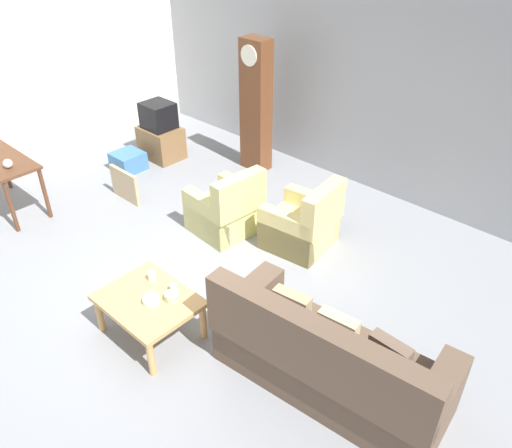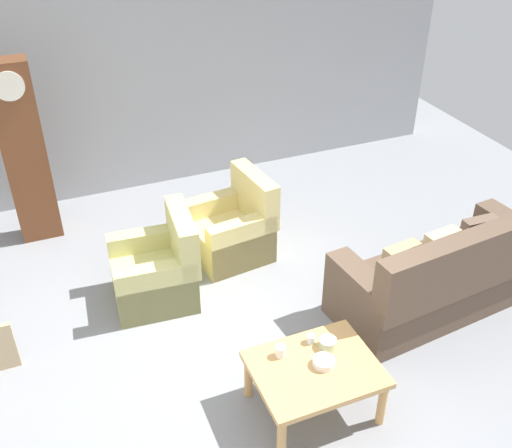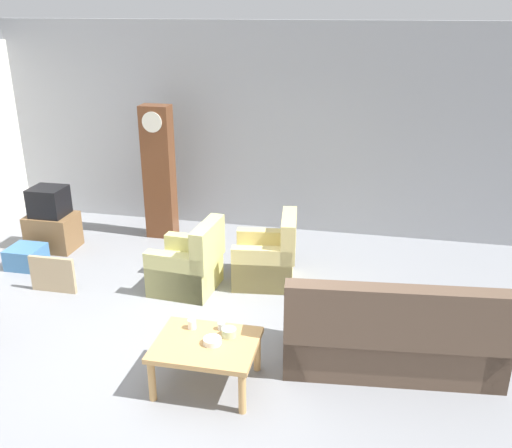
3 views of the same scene
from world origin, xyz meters
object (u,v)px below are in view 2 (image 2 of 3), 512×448
Objects in this scene: armchair_olive_far at (233,230)px; bowl_shallow_green at (328,343)px; armchair_olive_near at (158,272)px; cup_blue_rimmed at (311,339)px; bowl_white_stacked at (324,362)px; cup_white_porcelain at (280,351)px; couch_floral at (444,277)px; coffee_table_wood at (315,373)px; grandfather_clock at (25,154)px.

bowl_shallow_green is at bearing -89.31° from armchair_olive_far.
armchair_olive_near reaches higher than cup_blue_rimmed.
armchair_olive_far is 2.26m from bowl_white_stacked.
cup_white_porcelain is (0.58, -1.62, 0.21)m from armchair_olive_near.
couch_floral is 2.37× the size of armchair_olive_far.
grandfather_clock reaches higher than coffee_table_wood.
couch_floral reaches higher than cup_white_porcelain.
coffee_table_wood is at bearing -66.91° from armchair_olive_near.
couch_floral is 1.78m from bowl_white_stacked.
cup_blue_rimmed is at bearing -61.27° from armchair_olive_near.
armchair_olive_near is at bearing -156.00° from armchair_olive_far.
cup_blue_rimmed is (-0.08, -1.99, 0.20)m from armchair_olive_far.
armchair_olive_far is 2.37m from grandfather_clock.
cup_white_porcelain is 0.39m from bowl_shallow_green.
grandfather_clock is 14.21× the size of bowl_shallow_green.
armchair_olive_far is at bearing -32.17° from grandfather_clock.
couch_floral reaches higher than armchair_olive_near.
cup_white_porcelain is at bearing -171.53° from cup_blue_rimmed.
bowl_white_stacked is at bearing -65.26° from armchair_olive_near.
bowl_white_stacked is (-1.65, -0.66, 0.14)m from couch_floral.
armchair_olive_near is at bearing 113.09° from coffee_table_wood.
coffee_table_wood is at bearing -140.54° from bowl_shallow_green.
coffee_table_wood is 6.67× the size of bowl_shallow_green.
bowl_white_stacked is 0.20m from bowl_shallow_green.
cup_blue_rimmed is (0.86, -1.58, 0.20)m from armchair_olive_near.
armchair_olive_far is 2.10m from bowl_shallow_green.
armchair_olive_near is 6.40× the size of bowl_shallow_green.
armchair_olive_far is at bearing 85.91° from coffee_table_wood.
cup_blue_rimmed is at bearing 85.85° from bowl_white_stacked.
bowl_shallow_green is at bearing -59.55° from grandfather_clock.
couch_floral is at bearing 13.83° from cup_blue_rimmed.
grandfather_clock is (-1.75, 3.45, 0.63)m from coffee_table_wood.
armchair_olive_far reaches higher than bowl_shallow_green.
armchair_olive_near is at bearing -59.04° from grandfather_clock.
cup_white_porcelain reaches higher than bowl_white_stacked.
armchair_olive_far reaches higher than bowl_white_stacked.
cup_white_porcelain is (-0.20, 0.21, 0.12)m from coffee_table_wood.
coffee_table_wood is 13.41× the size of cup_blue_rimmed.
couch_floral is 1.97m from cup_white_porcelain.
grandfather_clock is 11.95× the size of bowl_white_stacked.
bowl_shallow_green is (-1.53, -0.50, 0.15)m from couch_floral.
couch_floral is 1.68m from cup_blue_rimmed.
grandfather_clock is (-1.91, 1.20, 0.72)m from armchair_olive_far.
bowl_white_stacked is (0.07, -0.01, 0.10)m from coffee_table_wood.
armchair_olive_near is 0.96× the size of coffee_table_wood.
cup_white_porcelain is at bearing -100.04° from armchair_olive_far.
armchair_olive_far is (0.94, 0.42, 0.00)m from armchair_olive_near.
cup_blue_rimmed is (-1.63, -0.40, 0.15)m from couch_floral.
armchair_olive_far is 0.96× the size of coffee_table_wood.
grandfather_clock reaches higher than armchair_olive_near.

